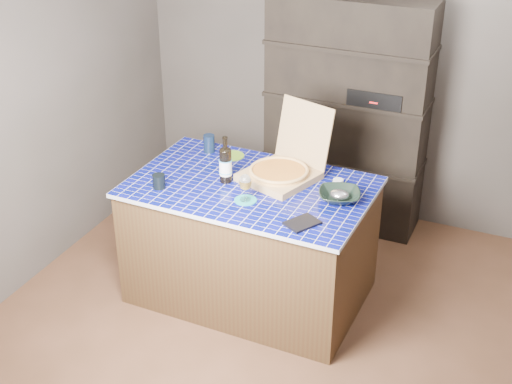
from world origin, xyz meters
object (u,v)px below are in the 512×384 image
at_px(kitchen_island, 251,241).
at_px(wine_glass, 245,183).
at_px(mead_bottle, 225,164).
at_px(pizza_box, 282,169).
at_px(dvd_case, 302,223).
at_px(bowl, 339,196).

xyz_separation_m(kitchen_island, wine_glass, (0.06, -0.20, 0.54)).
bearing_deg(mead_bottle, pizza_box, 30.62).
xyz_separation_m(mead_bottle, wine_glass, (0.22, -0.18, 0.00)).
distance_m(wine_glass, dvd_case, 0.45).
relative_size(pizza_box, dvd_case, 3.20).
bearing_deg(kitchen_island, pizza_box, 50.78).
distance_m(pizza_box, bowl, 0.45).
distance_m(mead_bottle, wine_glass, 0.29).
xyz_separation_m(wine_glass, bowl, (0.52, 0.24, -0.09)).
relative_size(wine_glass, bowl, 0.68).
bearing_deg(dvd_case, pizza_box, 153.55).
bearing_deg(kitchen_island, bowl, 5.07).
relative_size(pizza_box, bowl, 2.41).
height_order(mead_bottle, dvd_case, mead_bottle).
distance_m(mead_bottle, bowl, 0.75).
xyz_separation_m(kitchen_island, mead_bottle, (-0.17, -0.01, 0.54)).
height_order(pizza_box, bowl, pizza_box).
bearing_deg(bowl, kitchen_island, -176.20).
bearing_deg(dvd_case, wine_glass, -166.59).
distance_m(kitchen_island, wine_glass, 0.58).
height_order(kitchen_island, wine_glass, wine_glass).
height_order(kitchen_island, mead_bottle, mead_bottle).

